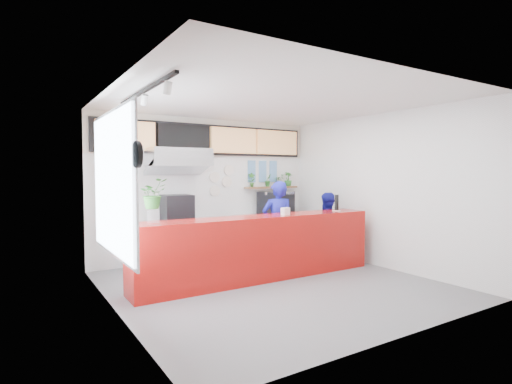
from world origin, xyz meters
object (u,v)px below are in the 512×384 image
panini_oven (177,207)px  staff_center (278,225)px  pepper_mill (337,202)px  service_counter (260,248)px  staff_right (326,227)px  espresso_machine (276,203)px

panini_oven → staff_center: (1.53, -1.32, -0.31)m
panini_oven → pepper_mill: pepper_mill is taller
staff_center → pepper_mill: staff_center is taller
staff_center → service_counter: bearing=51.8°
service_counter → panini_oven: (-0.82, 1.80, 0.60)m
panini_oven → staff_center: 2.04m
service_counter → staff_right: staff_right is taller
panini_oven → staff_center: size_ratio=0.33×
staff_right → service_counter: bearing=15.6°
panini_oven → staff_right: bearing=-20.4°
panini_oven → pepper_mill: (2.57, -1.83, 0.11)m
espresso_machine → staff_center: (-0.89, -1.32, -0.31)m
staff_right → pepper_mill: (-0.23, -0.55, 0.55)m
service_counter → panini_oven: size_ratio=8.02×
staff_right → panini_oven: bearing=-23.6°
espresso_machine → staff_center: bearing=-148.1°
staff_center → pepper_mill: 1.24m
panini_oven → staff_right: (2.80, -1.28, -0.44)m
panini_oven → staff_right: size_ratio=0.39×
panini_oven → espresso_machine: 2.41m
espresso_machine → staff_right: 1.41m
panini_oven → pepper_mill: 3.16m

